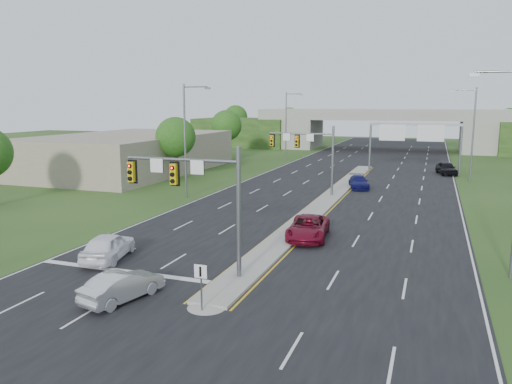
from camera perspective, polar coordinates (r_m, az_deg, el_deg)
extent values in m
plane|color=#233F16|center=(26.67, -1.94, -9.92)|extent=(240.00, 240.00, 0.00)
cube|color=black|center=(59.73, 10.48, 1.10)|extent=(24.00, 160.00, 0.02)
cube|color=gray|center=(48.07, 8.18, -0.87)|extent=(2.00, 54.00, 0.16)
cone|color=gray|center=(23.22, -5.66, -12.81)|extent=(2.00, 2.00, 0.16)
cube|color=gold|center=(48.31, 6.84, -0.87)|extent=(0.12, 54.00, 0.01)
cube|color=gold|center=(47.87, 9.52, -1.04)|extent=(0.12, 54.00, 0.01)
cube|color=silver|center=(62.65, -0.23, 1.69)|extent=(0.12, 160.00, 0.01)
cube|color=silver|center=(59.06, 21.85, 0.46)|extent=(0.12, 160.00, 0.01)
cube|color=silver|center=(28.77, -14.97, -8.70)|extent=(10.50, 0.50, 0.01)
cylinder|color=slate|center=(25.69, -1.98, -2.56)|extent=(0.24, 0.24, 7.00)
cylinder|color=slate|center=(26.60, -8.56, 3.67)|extent=(6.50, 0.16, 0.16)
cube|color=gold|center=(26.63, -9.38, 2.03)|extent=(0.35, 0.25, 1.10)
cube|color=gold|center=(27.98, -14.05, 2.24)|extent=(0.35, 0.25, 1.10)
cube|color=black|center=(26.75, -9.24, 2.07)|extent=(0.55, 0.04, 1.30)
cube|color=black|center=(28.09, -13.90, 2.28)|extent=(0.55, 0.04, 1.30)
sphere|color=#FF0C05|center=(26.47, -9.54, 2.74)|extent=(0.20, 0.20, 0.20)
sphere|color=#FF0C05|center=(27.82, -14.23, 2.92)|extent=(0.20, 0.20, 0.20)
cube|color=white|center=(27.26, -11.29, 3.00)|extent=(0.75, 0.04, 0.75)
cube|color=white|center=(26.11, -6.75, 2.82)|extent=(0.75, 0.04, 0.75)
cylinder|color=slate|center=(49.50, 8.74, 3.41)|extent=(0.24, 0.24, 7.00)
cylinder|color=slate|center=(49.98, 5.14, 6.66)|extent=(6.50, 0.16, 0.16)
cube|color=gold|center=(49.87, 4.69, 5.80)|extent=(0.35, 0.25, 1.10)
cube|color=gold|center=(50.60, 1.83, 5.88)|extent=(0.35, 0.25, 1.10)
cube|color=black|center=(50.00, 4.73, 5.81)|extent=(0.55, 0.04, 1.30)
cube|color=black|center=(50.73, 1.88, 5.89)|extent=(0.55, 0.04, 1.30)
sphere|color=#FF0C05|center=(49.72, 4.66, 6.19)|extent=(0.20, 0.20, 0.20)
sphere|color=#FF0C05|center=(50.45, 1.79, 6.27)|extent=(0.20, 0.20, 0.20)
cube|color=white|center=(50.28, 3.52, 6.30)|extent=(0.75, 0.04, 0.75)
cube|color=white|center=(49.67, 6.20, 6.22)|extent=(0.75, 0.04, 0.75)
cylinder|color=slate|center=(22.43, -6.26, -10.91)|extent=(0.08, 0.08, 2.20)
cube|color=white|center=(22.11, -6.35, -9.02)|extent=(0.60, 0.04, 0.60)
cube|color=black|center=(22.09, -6.39, -9.04)|extent=(0.10, 0.02, 0.45)
cylinder|color=slate|center=(69.02, 12.90, 4.95)|extent=(0.28, 0.28, 6.60)
cylinder|color=slate|center=(68.62, 22.33, 4.43)|extent=(0.28, 0.28, 6.60)
cube|color=slate|center=(68.39, 17.75, 7.37)|extent=(11.50, 0.35, 0.35)
cube|color=#0B5219|center=(68.40, 15.29, 6.57)|extent=(3.20, 0.08, 2.00)
cube|color=#0B5219|center=(68.20, 19.34, 6.35)|extent=(3.20, 0.08, 2.00)
cube|color=silver|center=(68.36, 15.29, 6.57)|extent=(3.30, 0.03, 2.10)
cube|color=silver|center=(68.15, 19.34, 6.35)|extent=(3.30, 0.03, 2.10)
cube|color=gray|center=(106.76, 5.39, 6.70)|extent=(6.00, 12.00, 6.00)
cube|color=gray|center=(103.77, 24.00, 5.79)|extent=(6.00, 12.00, 6.00)
cube|color=#233F16|center=(110.68, -1.19, 6.86)|extent=(20.00, 14.00, 6.00)
cube|color=gray|center=(103.75, 14.66, 8.32)|extent=(50.00, 12.00, 1.20)
cube|color=gray|center=(97.95, 14.38, 8.86)|extent=(50.00, 0.40, 0.90)
cube|color=gray|center=(109.50, 14.96, 8.92)|extent=(50.00, 0.40, 0.90)
cylinder|color=slate|center=(49.05, -8.11, 5.72)|extent=(0.20, 0.20, 11.00)
cylinder|color=slate|center=(48.37, -6.93, 11.85)|extent=(2.50, 0.12, 0.12)
cube|color=slate|center=(47.83, -5.56, 11.72)|extent=(0.50, 0.25, 0.18)
cylinder|color=slate|center=(81.62, 3.45, 7.47)|extent=(0.20, 0.20, 11.00)
cylinder|color=slate|center=(81.22, 4.35, 11.12)|extent=(2.50, 0.12, 0.12)
cube|color=slate|center=(80.89, 5.22, 11.01)|extent=(0.50, 0.25, 0.18)
cylinder|color=slate|center=(28.51, 26.27, 12.25)|extent=(2.50, 0.12, 0.12)
cube|color=slate|center=(28.40, 23.69, 12.14)|extent=(0.50, 0.25, 0.18)
cylinder|color=slate|center=(63.55, 23.56, 5.95)|extent=(0.20, 0.20, 11.00)
cylinder|color=slate|center=(63.39, 22.74, 10.71)|extent=(2.50, 0.12, 0.12)
cube|color=slate|center=(63.34, 21.59, 10.65)|extent=(0.50, 0.25, 0.18)
cylinder|color=#382316|center=(61.21, -9.09, 3.24)|extent=(0.44, 0.44, 4.00)
sphere|color=#1F5015|center=(60.93, -9.17, 6.23)|extent=(4.80, 4.80, 4.80)
cylinder|color=#382316|center=(85.35, -3.39, 5.31)|extent=(0.44, 0.44, 4.25)
sphere|color=#1F5015|center=(85.15, -3.41, 7.60)|extent=(5.20, 5.20, 5.20)
cylinder|color=#382316|center=(126.65, -2.33, 6.91)|extent=(0.44, 0.44, 4.50)
sphere|color=#1F5015|center=(126.50, -2.34, 8.54)|extent=(6.00, 6.00, 6.00)
cylinder|color=#382316|center=(122.12, 3.82, 6.72)|extent=(0.44, 0.44, 4.25)
sphere|color=#1F5015|center=(121.98, 3.83, 8.31)|extent=(5.60, 5.60, 5.60)
cylinder|color=#382316|center=(118.43, 26.87, 5.57)|extent=(0.44, 0.44, 4.25)
sphere|color=#1F5015|center=(118.28, 27.01, 7.21)|extent=(5.60, 5.60, 5.60)
cube|color=gray|center=(70.59, -14.31, 4.35)|extent=(18.00, 30.00, 5.00)
imported|color=white|center=(30.83, -16.55, -5.95)|extent=(2.96, 5.07, 1.62)
imported|color=#B3B6BB|center=(24.53, -15.01, -10.31)|extent=(2.47, 4.42, 1.38)
imported|color=maroon|center=(34.29, 5.98, -4.06)|extent=(3.11, 5.73, 1.52)
imported|color=#0D0D4E|center=(55.55, 11.66, 1.12)|extent=(3.05, 5.01, 1.36)
imported|color=black|center=(69.75, 20.94, 2.56)|extent=(3.04, 5.17, 1.65)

